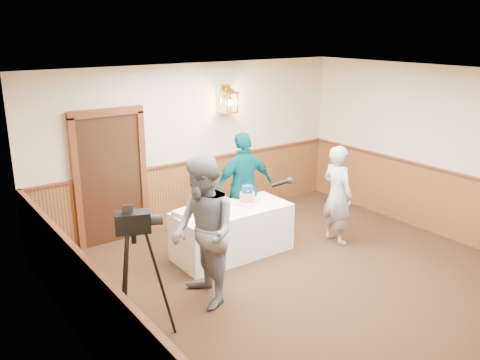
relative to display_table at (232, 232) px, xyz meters
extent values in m
plane|color=black|center=(0.32, -1.90, -0.38)|extent=(7.00, 7.00, 0.00)
cube|color=beige|center=(0.32, 1.60, 1.02)|extent=(6.00, 0.02, 2.80)
cube|color=beige|center=(-2.68, -1.90, 1.02)|extent=(0.02, 7.00, 2.80)
cube|color=beige|center=(3.32, -1.90, 1.02)|extent=(0.02, 7.00, 2.80)
cube|color=white|center=(0.32, -1.90, 2.42)|extent=(6.00, 7.00, 0.02)
cube|color=#583019|center=(0.32, 1.58, 0.18)|extent=(5.98, 0.04, 1.10)
cube|color=#583019|center=(-2.66, -1.90, 0.18)|extent=(0.04, 6.98, 1.10)
cube|color=#583019|center=(3.30, -1.90, 0.18)|extent=(0.04, 6.98, 1.10)
cube|color=#572817|center=(0.32, 1.56, 0.75)|extent=(5.98, 0.07, 0.04)
cube|color=black|center=(-1.28, 1.55, 0.68)|extent=(1.00, 0.06, 2.10)
cube|color=white|center=(0.00, 0.00, 0.00)|extent=(1.80, 0.80, 0.75)
cube|color=beige|center=(0.29, 0.01, 0.40)|extent=(0.38, 0.38, 0.06)
cylinder|color=#C70806|center=(0.29, 0.01, 0.50)|extent=(0.23, 0.23, 0.14)
cylinder|color=navy|center=(0.29, 0.01, 0.62)|extent=(0.17, 0.17, 0.11)
cube|color=#D6D080|center=(-0.38, -0.06, 0.41)|extent=(0.36, 0.32, 0.06)
cube|color=#B1DB9A|center=(-0.72, 0.17, 0.41)|extent=(0.37, 0.32, 0.07)
imported|color=slate|center=(-1.10, -0.97, 0.58)|extent=(0.88, 1.04, 1.92)
cylinder|color=black|center=(-0.14, -1.26, 1.12)|extent=(0.23, 0.12, 0.09)
sphere|color=black|center=(-0.02, -1.31, 1.14)|extent=(0.08, 0.08, 0.08)
imported|color=#99989D|center=(1.65, -0.57, 0.43)|extent=(0.39, 0.59, 1.61)
imported|color=#044752|center=(0.52, 0.42, 0.52)|extent=(1.09, 0.54, 1.79)
cube|color=black|center=(-2.11, -1.21, 1.03)|extent=(0.42, 0.32, 0.22)
cylinder|color=black|center=(-1.89, -1.29, 1.03)|extent=(0.18, 0.16, 0.11)
camera|label=1|loc=(-4.09, -5.93, 3.01)|focal=38.00mm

